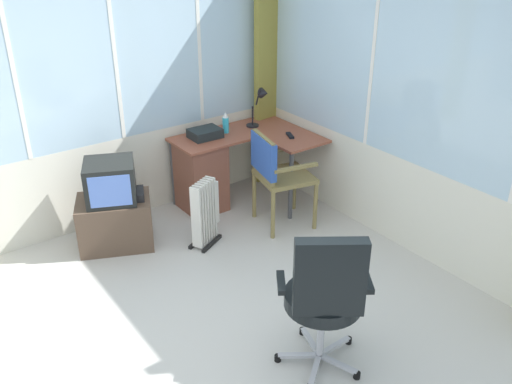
{
  "coord_description": "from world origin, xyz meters",
  "views": [
    {
      "loc": [
        -1.44,
        -2.51,
        2.7
      ],
      "look_at": [
        0.82,
        0.59,
        0.77
      ],
      "focal_mm": 38.78,
      "sensor_mm": 36.0,
      "label": 1
    }
  ],
  "objects_px": {
    "wooden_armchair": "(273,168)",
    "office_chair": "(326,293)",
    "space_heater": "(206,212)",
    "tv_remote": "(290,135)",
    "paper_tray": "(205,133)",
    "tv_on_stand": "(114,209)",
    "desk": "(208,170)",
    "desk_lamp": "(261,101)",
    "spray_bottle": "(226,123)"
  },
  "relations": [
    {
      "from": "wooden_armchair",
      "to": "tv_remote",
      "type": "bearing_deg",
      "value": 33.92
    },
    {
      "from": "desk_lamp",
      "to": "tv_remote",
      "type": "xyz_separation_m",
      "value": [
        0.05,
        -0.41,
        -0.26
      ]
    },
    {
      "from": "tv_remote",
      "to": "spray_bottle",
      "type": "distance_m",
      "value": 0.66
    },
    {
      "from": "tv_remote",
      "to": "spray_bottle",
      "type": "xyz_separation_m",
      "value": [
        -0.45,
        0.47,
        0.09
      ]
    },
    {
      "from": "space_heater",
      "to": "paper_tray",
      "type": "bearing_deg",
      "value": 57.56
    },
    {
      "from": "desk",
      "to": "space_heater",
      "type": "height_order",
      "value": "desk"
    },
    {
      "from": "space_heater",
      "to": "tv_remote",
      "type": "bearing_deg",
      "value": 9.28
    },
    {
      "from": "spray_bottle",
      "to": "office_chair",
      "type": "xyz_separation_m",
      "value": [
        -0.89,
        -2.46,
        -0.21
      ]
    },
    {
      "from": "desk",
      "to": "desk_lamp",
      "type": "relative_size",
      "value": 3.1
    },
    {
      "from": "wooden_armchair",
      "to": "tv_on_stand",
      "type": "distance_m",
      "value": 1.48
    },
    {
      "from": "space_heater",
      "to": "spray_bottle",
      "type": "bearing_deg",
      "value": 44.74
    },
    {
      "from": "office_chair",
      "to": "space_heater",
      "type": "xyz_separation_m",
      "value": [
        0.23,
        1.81,
        -0.31
      ]
    },
    {
      "from": "desk",
      "to": "tv_remote",
      "type": "xyz_separation_m",
      "value": [
        0.72,
        -0.41,
        0.34
      ]
    },
    {
      "from": "desk",
      "to": "spray_bottle",
      "type": "height_order",
      "value": "spray_bottle"
    },
    {
      "from": "spray_bottle",
      "to": "office_chair",
      "type": "height_order",
      "value": "office_chair"
    },
    {
      "from": "wooden_armchair",
      "to": "space_heater",
      "type": "height_order",
      "value": "wooden_armchair"
    },
    {
      "from": "tv_on_stand",
      "to": "space_heater",
      "type": "distance_m",
      "value": 0.81
    },
    {
      "from": "wooden_armchair",
      "to": "desk",
      "type": "bearing_deg",
      "value": 112.27
    },
    {
      "from": "tv_remote",
      "to": "paper_tray",
      "type": "distance_m",
      "value": 0.84
    },
    {
      "from": "office_chair",
      "to": "space_heater",
      "type": "bearing_deg",
      "value": 82.79
    },
    {
      "from": "spray_bottle",
      "to": "tv_remote",
      "type": "bearing_deg",
      "value": -45.95
    },
    {
      "from": "spray_bottle",
      "to": "paper_tray",
      "type": "relative_size",
      "value": 0.72
    },
    {
      "from": "tv_remote",
      "to": "tv_on_stand",
      "type": "xyz_separation_m",
      "value": [
        -1.79,
        0.26,
        -0.38
      ]
    },
    {
      "from": "tv_remote",
      "to": "paper_tray",
      "type": "bearing_deg",
      "value": 169.11
    },
    {
      "from": "spray_bottle",
      "to": "paper_tray",
      "type": "bearing_deg",
      "value": 179.68
    },
    {
      "from": "desk",
      "to": "desk_lamp",
      "type": "bearing_deg",
      "value": -0.13
    },
    {
      "from": "desk_lamp",
      "to": "paper_tray",
      "type": "height_order",
      "value": "desk_lamp"
    },
    {
      "from": "desk_lamp",
      "to": "wooden_armchair",
      "type": "xyz_separation_m",
      "value": [
        -0.38,
        -0.7,
        -0.4
      ]
    },
    {
      "from": "wooden_armchair",
      "to": "office_chair",
      "type": "bearing_deg",
      "value": -118.12
    },
    {
      "from": "desk",
      "to": "tv_on_stand",
      "type": "distance_m",
      "value": 1.08
    },
    {
      "from": "paper_tray",
      "to": "space_heater",
      "type": "relative_size",
      "value": 0.48
    },
    {
      "from": "wooden_armchair",
      "to": "space_heater",
      "type": "relative_size",
      "value": 1.5
    },
    {
      "from": "tv_remote",
      "to": "space_heater",
      "type": "xyz_separation_m",
      "value": [
        -1.11,
        -0.18,
        -0.43
      ]
    },
    {
      "from": "desk_lamp",
      "to": "space_heater",
      "type": "height_order",
      "value": "desk_lamp"
    },
    {
      "from": "space_heater",
      "to": "wooden_armchair",
      "type": "bearing_deg",
      "value": -8.95
    },
    {
      "from": "tv_remote",
      "to": "wooden_armchair",
      "type": "height_order",
      "value": "wooden_armchair"
    },
    {
      "from": "paper_tray",
      "to": "tv_on_stand",
      "type": "relative_size",
      "value": 0.37
    },
    {
      "from": "spray_bottle",
      "to": "tv_on_stand",
      "type": "distance_m",
      "value": 1.43
    },
    {
      "from": "tv_remote",
      "to": "office_chair",
      "type": "height_order",
      "value": "office_chair"
    },
    {
      "from": "tv_on_stand",
      "to": "office_chair",
      "type": "bearing_deg",
      "value": -78.83
    },
    {
      "from": "desk",
      "to": "wooden_armchair",
      "type": "bearing_deg",
      "value": -67.73
    },
    {
      "from": "paper_tray",
      "to": "tv_on_stand",
      "type": "distance_m",
      "value": 1.18
    },
    {
      "from": "space_heater",
      "to": "desk_lamp",
      "type": "bearing_deg",
      "value": 29.17
    },
    {
      "from": "desk_lamp",
      "to": "spray_bottle",
      "type": "xyz_separation_m",
      "value": [
        -0.4,
        0.06,
        -0.17
      ]
    },
    {
      "from": "desk",
      "to": "office_chair",
      "type": "height_order",
      "value": "office_chair"
    },
    {
      "from": "paper_tray",
      "to": "wooden_armchair",
      "type": "height_order",
      "value": "wooden_armchair"
    },
    {
      "from": "wooden_armchair",
      "to": "space_heater",
      "type": "bearing_deg",
      "value": 171.05
    },
    {
      "from": "tv_remote",
      "to": "space_heater",
      "type": "height_order",
      "value": "tv_remote"
    },
    {
      "from": "desk_lamp",
      "to": "spray_bottle",
      "type": "relative_size",
      "value": 1.92
    },
    {
      "from": "tv_remote",
      "to": "tv_on_stand",
      "type": "distance_m",
      "value": 1.84
    }
  ]
}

